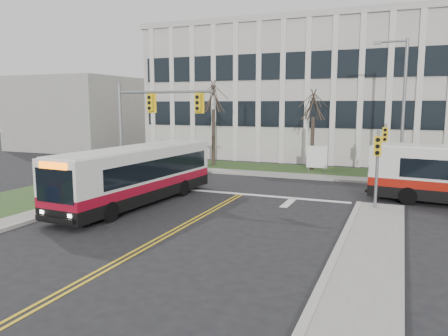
# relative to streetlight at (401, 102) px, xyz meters

# --- Properties ---
(ground) EXTENTS (120.00, 120.00, 0.00)m
(ground) POSITION_rel_streetlight_xyz_m (-8.03, -16.20, -5.19)
(ground) COLOR black
(ground) RESTS_ON ground
(sidewalk_east) EXTENTS (2.00, 26.00, 0.14)m
(sidewalk_east) POSITION_rel_streetlight_xyz_m (-0.53, -21.20, -5.12)
(sidewalk_east) COLOR #9E9B93
(sidewalk_east) RESTS_ON ground
(sidewalk_cross) EXTENTS (44.00, 1.60, 0.14)m
(sidewalk_cross) POSITION_rel_streetlight_xyz_m (-3.03, -1.00, -5.12)
(sidewalk_cross) COLOR #9E9B93
(sidewalk_cross) RESTS_ON ground
(building_lawn) EXTENTS (44.00, 5.00, 0.12)m
(building_lawn) POSITION_rel_streetlight_xyz_m (-3.03, 1.80, -5.13)
(building_lawn) COLOR #2E4D21
(building_lawn) RESTS_ON ground
(office_building) EXTENTS (40.00, 16.00, 12.00)m
(office_building) POSITION_rel_streetlight_xyz_m (-3.03, 13.80, 0.81)
(office_building) COLOR beige
(office_building) RESTS_ON ground
(building_annex) EXTENTS (12.00, 12.00, 8.00)m
(building_annex) POSITION_rel_streetlight_xyz_m (-34.03, 9.80, -1.19)
(building_annex) COLOR #9E9B93
(building_annex) RESTS_ON ground
(mast_arm_signal) EXTENTS (6.11, 0.38, 6.20)m
(mast_arm_signal) POSITION_rel_streetlight_xyz_m (-13.65, -9.04, -0.94)
(mast_arm_signal) COLOR slate
(mast_arm_signal) RESTS_ON ground
(signal_pole_near) EXTENTS (0.34, 0.39, 3.80)m
(signal_pole_near) POSITION_rel_streetlight_xyz_m (-0.83, -9.30, -2.69)
(signal_pole_near) COLOR slate
(signal_pole_near) RESTS_ON ground
(signal_pole_far) EXTENTS (0.34, 0.39, 3.80)m
(signal_pole_far) POSITION_rel_streetlight_xyz_m (-0.83, -0.80, -2.69)
(signal_pole_far) COLOR slate
(signal_pole_far) RESTS_ON ground
(streetlight) EXTENTS (2.15, 0.25, 9.20)m
(streetlight) POSITION_rel_streetlight_xyz_m (0.00, 0.00, 0.00)
(streetlight) COLOR slate
(streetlight) RESTS_ON ground
(directory_sign) EXTENTS (1.50, 0.12, 2.00)m
(directory_sign) POSITION_rel_streetlight_xyz_m (-5.53, 1.30, -4.02)
(directory_sign) COLOR slate
(directory_sign) RESTS_ON ground
(tree_left) EXTENTS (1.80, 1.80, 7.70)m
(tree_left) POSITION_rel_streetlight_xyz_m (-14.03, 1.80, 0.32)
(tree_left) COLOR #42352B
(tree_left) RESTS_ON ground
(tree_mid) EXTENTS (1.80, 1.80, 6.82)m
(tree_mid) POSITION_rel_streetlight_xyz_m (-6.03, 2.00, -0.31)
(tree_mid) COLOR #42352B
(tree_mid) RESTS_ON ground
(bus_main) EXTENTS (3.00, 10.77, 2.84)m
(bus_main) POSITION_rel_streetlight_xyz_m (-12.07, -12.25, -3.78)
(bus_main) COLOR silver
(bus_main) RESTS_ON ground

